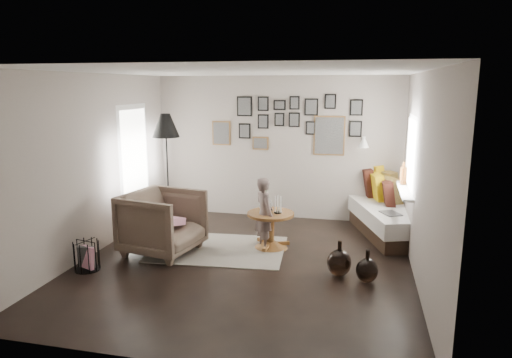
% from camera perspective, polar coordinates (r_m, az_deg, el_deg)
% --- Properties ---
extents(ground, '(4.80, 4.80, 0.00)m').
position_cam_1_polar(ground, '(6.44, -1.46, -10.50)').
color(ground, black).
rests_on(ground, ground).
extents(wall_back, '(4.50, 0.00, 4.50)m').
position_cam_1_polar(wall_back, '(8.39, 2.59, 3.90)').
color(wall_back, gray).
rests_on(wall_back, ground).
extents(wall_front, '(4.50, 0.00, 4.50)m').
position_cam_1_polar(wall_front, '(3.86, -10.51, -5.51)').
color(wall_front, gray).
rests_on(wall_front, ground).
extents(wall_left, '(0.00, 4.80, 4.80)m').
position_cam_1_polar(wall_left, '(6.98, -19.72, 1.66)').
color(wall_left, gray).
rests_on(wall_left, ground).
extents(wall_right, '(0.00, 4.80, 4.80)m').
position_cam_1_polar(wall_right, '(5.93, 20.02, -0.02)').
color(wall_right, gray).
rests_on(wall_right, ground).
extents(ceiling, '(4.80, 4.80, 0.00)m').
position_cam_1_polar(ceiling, '(5.97, -1.59, 13.30)').
color(ceiling, white).
rests_on(ceiling, wall_back).
extents(door_left, '(0.00, 2.14, 2.14)m').
position_cam_1_polar(door_left, '(8.03, -14.94, 1.37)').
color(door_left, white).
rests_on(door_left, wall_left).
extents(window_right, '(0.15, 1.32, 1.30)m').
position_cam_1_polar(window_right, '(7.30, 18.03, -0.75)').
color(window_right, white).
rests_on(window_right, wall_right).
extents(gallery_wall, '(2.74, 0.03, 1.08)m').
position_cam_1_polar(gallery_wall, '(8.28, 4.57, 6.86)').
color(gallery_wall, brown).
rests_on(gallery_wall, wall_back).
extents(wall_sconce, '(0.18, 0.36, 0.16)m').
position_cam_1_polar(wall_sconce, '(7.97, 13.31, 4.37)').
color(wall_sconce, white).
rests_on(wall_sconce, wall_back).
extents(rug, '(2.07, 1.53, 0.01)m').
position_cam_1_polar(rug, '(6.98, -4.72, -8.70)').
color(rug, beige).
rests_on(rug, ground).
extents(pedestal_table, '(0.71, 0.71, 0.55)m').
position_cam_1_polar(pedestal_table, '(6.94, 1.83, -6.58)').
color(pedestal_table, brown).
rests_on(pedestal_table, ground).
extents(vase, '(0.20, 0.20, 0.50)m').
position_cam_1_polar(vase, '(6.85, 1.23, -2.88)').
color(vase, black).
rests_on(vase, pedestal_table).
extents(candles, '(0.12, 0.12, 0.26)m').
position_cam_1_polar(candles, '(6.80, 2.76, -3.24)').
color(candles, black).
rests_on(candles, pedestal_table).
extents(daybed, '(1.53, 2.31, 1.05)m').
position_cam_1_polar(daybed, '(8.01, 16.18, -3.95)').
color(daybed, black).
rests_on(daybed, ground).
extents(magazine_on_daybed, '(0.36, 0.40, 0.02)m').
position_cam_1_polar(magazine_on_daybed, '(7.34, 16.48, -4.14)').
color(magazine_on_daybed, black).
rests_on(magazine_on_daybed, daybed).
extents(armchair, '(1.18, 1.16, 0.92)m').
position_cam_1_polar(armchair, '(6.82, -11.58, -5.35)').
color(armchair, brown).
rests_on(armchair, ground).
extents(armchair_cushion, '(0.50, 0.51, 0.19)m').
position_cam_1_polar(armchair_cushion, '(6.85, -11.18, -5.10)').
color(armchair_cushion, white).
rests_on(armchair_cushion, armchair).
extents(floor_lamp, '(0.46, 0.46, 1.97)m').
position_cam_1_polar(floor_lamp, '(7.82, -11.20, 6.05)').
color(floor_lamp, black).
rests_on(floor_lamp, ground).
extents(magazine_basket, '(0.38, 0.38, 0.40)m').
position_cam_1_polar(magazine_basket, '(6.57, -20.41, -8.97)').
color(magazine_basket, black).
rests_on(magazine_basket, ground).
extents(demijohn_large, '(0.31, 0.31, 0.47)m').
position_cam_1_polar(demijohn_large, '(6.08, 10.35, -10.24)').
color(demijohn_large, black).
rests_on(demijohn_large, ground).
extents(demijohn_small, '(0.28, 0.28, 0.43)m').
position_cam_1_polar(demijohn_small, '(5.97, 13.70, -11.00)').
color(demijohn_small, black).
rests_on(demijohn_small, ground).
extents(child, '(0.45, 0.48, 1.10)m').
position_cam_1_polar(child, '(6.79, 1.05, -4.40)').
color(child, '#65534F').
rests_on(child, ground).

